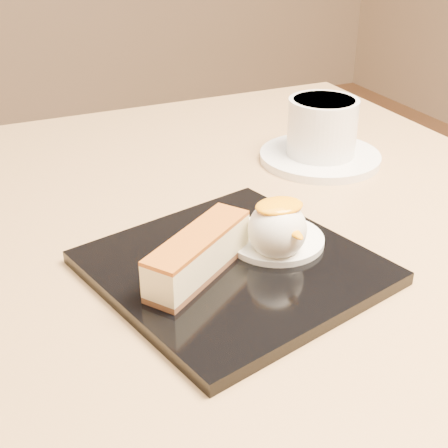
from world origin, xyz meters
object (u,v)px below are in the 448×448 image
cheesecake (198,254)px  saucer (320,157)px  coffee_cup (323,125)px  ice_cream_scoop (277,230)px  dessert_plate (233,268)px  table (209,345)px

cheesecake → saucer: (0.24, 0.19, -0.03)m
cheesecake → saucer: cheesecake is taller
cheesecake → coffee_cup: size_ratio=1.05×
ice_cream_scoop → coffee_cup: coffee_cup is taller
saucer → ice_cream_scoop: bearing=-131.0°
dessert_plate → cheesecake: bearing=-171.9°
ice_cream_scoop → saucer: ice_cream_scoop is taller
dessert_plate → ice_cream_scoop: 0.05m
dessert_plate → coffee_cup: 0.29m
table → saucer: 0.27m
table → ice_cream_scoop: (0.03, -0.10, 0.19)m
cheesecake → coffee_cup: coffee_cup is taller
table → coffee_cup: coffee_cup is taller
dessert_plate → coffee_cup: (0.21, 0.19, 0.04)m
table → ice_cream_scoop: bearing=-75.1°
saucer → coffee_cup: coffee_cup is taller
cheesecake → coffee_cup: (0.25, 0.20, 0.01)m
cheesecake → ice_cream_scoop: size_ratio=2.21×
dessert_plate → cheesecake: size_ratio=1.90×
ice_cream_scoop → saucer: bearing=49.0°
cheesecake → ice_cream_scoop: bearing=-34.9°
ice_cream_scoop → coffee_cup: (0.17, 0.20, 0.01)m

